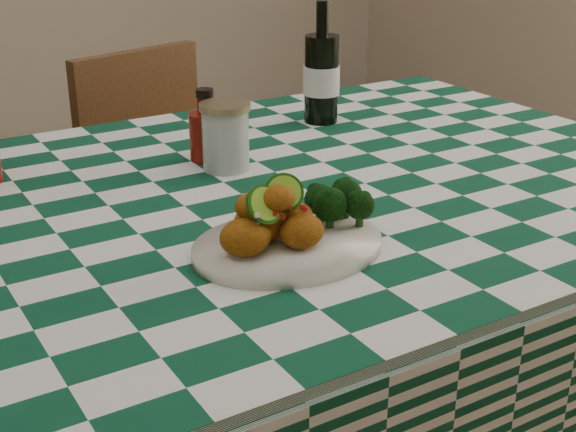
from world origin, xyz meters
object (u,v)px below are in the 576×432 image
ketchup_bottle (206,125)px  mason_jar (226,137)px  beer_bottle (322,63)px  wooden_chair_right (184,217)px  dining_table (246,393)px  fried_chicken_pile (274,215)px  plate (288,247)px

ketchup_bottle → mason_jar: (0.01, -0.07, -0.01)m
mason_jar → beer_bottle: size_ratio=0.48×
beer_bottle → wooden_chair_right: (-0.13, 0.46, -0.49)m
wooden_chair_right → beer_bottle: bearing=-88.6°
dining_table → mason_jar: 0.47m
beer_bottle → wooden_chair_right: beer_bottle is taller
fried_chicken_pile → beer_bottle: bearing=51.2°
plate → ketchup_bottle: ketchup_bottle is taller
mason_jar → dining_table: bearing=-106.4°
mason_jar → beer_bottle: beer_bottle is taller
beer_bottle → dining_table: bearing=-140.1°
wooden_chair_right → dining_table: bearing=-120.6°
dining_table → fried_chicken_pile: fried_chicken_pile is taller
fried_chicken_pile → mason_jar: 0.37m
plate → wooden_chair_right: wooden_chair_right is taller
fried_chicken_pile → beer_bottle: 0.68m
fried_chicken_pile → mason_jar: size_ratio=1.11×
mason_jar → ketchup_bottle: bearing=95.0°
ketchup_bottle → dining_table: bearing=-99.1°
fried_chicken_pile → ketchup_bottle: (0.10, 0.42, 0.01)m
beer_bottle → wooden_chair_right: 0.68m
dining_table → ketchup_bottle: ketchup_bottle is taller
dining_table → wooden_chair_right: bearing=73.8°
mason_jar → wooden_chair_right: 0.78m
dining_table → mason_jar: bearing=73.6°
fried_chicken_pile → ketchup_bottle: size_ratio=1.01×
ketchup_bottle → beer_bottle: size_ratio=0.52×
plate → mason_jar: (0.09, 0.36, 0.05)m
plate → fried_chicken_pile: bearing=180.0°
dining_table → beer_bottle: 0.69m
dining_table → fried_chicken_pile: (-0.07, -0.23, 0.45)m
dining_table → mason_jar: mason_jar is taller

